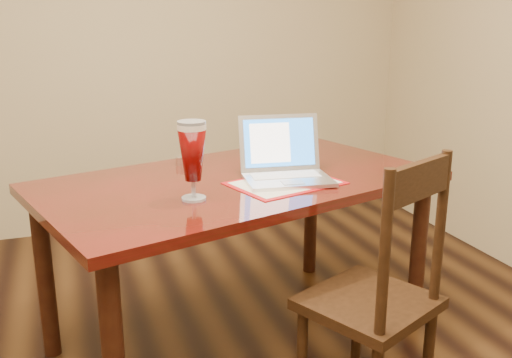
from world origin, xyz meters
name	(u,v)px	position (x,y,z in m)	size (l,w,h in m)	color
dining_table	(240,197)	(0.43, 0.75, 0.71)	(1.90, 1.39, 1.10)	#530C0B
dining_chair	(377,298)	(0.75, 0.10, 0.48)	(0.57, 0.56, 1.03)	black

